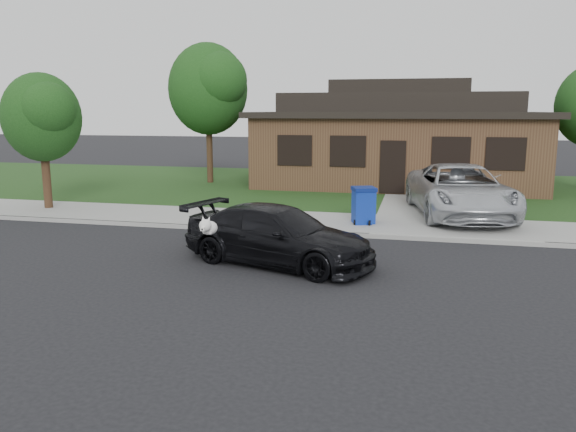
# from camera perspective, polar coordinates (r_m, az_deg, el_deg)

# --- Properties ---
(ground) EXTENTS (120.00, 120.00, 0.00)m
(ground) POSITION_cam_1_polar(r_m,az_deg,el_deg) (13.16, -9.79, -4.69)
(ground) COLOR black
(ground) RESTS_ON ground
(sidewalk) EXTENTS (60.00, 3.00, 0.12)m
(sidewalk) POSITION_cam_1_polar(r_m,az_deg,el_deg) (17.73, -3.53, -0.37)
(sidewalk) COLOR gray
(sidewalk) RESTS_ON ground
(curb) EXTENTS (60.00, 0.12, 0.12)m
(curb) POSITION_cam_1_polar(r_m,az_deg,el_deg) (16.33, -5.03, -1.35)
(curb) COLOR gray
(curb) RESTS_ON ground
(lawn) EXTENTS (60.00, 13.00, 0.13)m
(lawn) POSITION_cam_1_polar(r_m,az_deg,el_deg) (25.39, 1.66, 3.02)
(lawn) COLOR #193814
(lawn) RESTS_ON ground
(driveway) EXTENTS (4.50, 13.00, 0.14)m
(driveway) POSITION_cam_1_polar(r_m,az_deg,el_deg) (21.94, 15.58, 1.42)
(driveway) COLOR gray
(driveway) RESTS_ON ground
(sedan) EXTENTS (4.89, 3.15, 1.32)m
(sedan) POSITION_cam_1_polar(r_m,az_deg,el_deg) (12.73, -1.02, -1.99)
(sedan) COLOR black
(sedan) RESTS_ON ground
(minivan) EXTENTS (3.64, 6.21, 1.62)m
(minivan) POSITION_cam_1_polar(r_m,az_deg,el_deg) (18.64, 17.08, 2.50)
(minivan) COLOR silver
(minivan) RESTS_ON driveway
(recycling_bin) EXTENTS (0.84, 0.84, 1.09)m
(recycling_bin) POSITION_cam_1_polar(r_m,az_deg,el_deg) (16.88, 7.68, 1.11)
(recycling_bin) COLOR #0D2A95
(recycling_bin) RESTS_ON sidewalk
(house) EXTENTS (12.60, 8.60, 4.65)m
(house) POSITION_cam_1_polar(r_m,az_deg,el_deg) (26.71, 11.07, 7.66)
(house) COLOR #422B1C
(house) RESTS_ON ground
(tree_0) EXTENTS (3.78, 3.60, 6.34)m
(tree_0) POSITION_cam_1_polar(r_m,az_deg,el_deg) (26.28, -7.89, 12.83)
(tree_0) COLOR #332114
(tree_0) RESTS_ON ground
(tree_2) EXTENTS (2.73, 2.60, 4.59)m
(tree_2) POSITION_cam_1_polar(r_m,az_deg,el_deg) (20.86, -23.64, 9.30)
(tree_2) COLOR #332114
(tree_2) RESTS_ON ground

